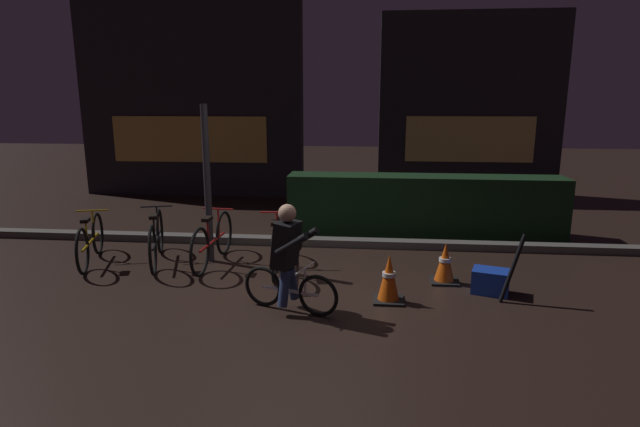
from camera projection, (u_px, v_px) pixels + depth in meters
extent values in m
plane|color=black|center=(299.00, 294.00, 6.37)|extent=(40.00, 40.00, 0.00)
cube|color=#56544F|center=(318.00, 242.00, 8.50)|extent=(12.00, 0.24, 0.12)
cube|color=black|center=(424.00, 205.00, 9.09)|extent=(4.80, 0.70, 1.05)
cube|color=#262328|center=(191.00, 100.00, 12.52)|extent=(5.45, 0.50, 4.67)
cube|color=#E5B751|center=(189.00, 139.00, 12.46)|extent=(3.82, 0.04, 1.10)
cube|color=#262328|center=(469.00, 106.00, 12.56)|extent=(4.38, 0.50, 4.39)
cube|color=#F2D172|center=(469.00, 139.00, 12.48)|extent=(3.07, 0.04, 1.10)
cylinder|color=#2D2D33|center=(207.00, 185.00, 7.43)|extent=(0.10, 0.10, 2.30)
torus|color=black|center=(98.00, 233.00, 7.97)|extent=(0.23, 0.64, 0.65)
torus|color=black|center=(82.00, 251.00, 7.04)|extent=(0.23, 0.64, 0.65)
cylinder|color=gold|center=(91.00, 242.00, 7.51)|extent=(0.32, 0.94, 0.04)
cylinder|color=gold|center=(87.00, 233.00, 7.30)|extent=(0.03, 0.03, 0.37)
cube|color=black|center=(85.00, 220.00, 7.26)|extent=(0.15, 0.22, 0.05)
cylinder|color=gold|center=(93.00, 224.00, 7.72)|extent=(0.03, 0.03, 0.41)
cylinder|color=gold|center=(92.00, 211.00, 7.67)|extent=(0.45, 0.16, 0.02)
torus|color=black|center=(160.00, 231.00, 8.02)|extent=(0.25, 0.68, 0.70)
torus|color=black|center=(153.00, 250.00, 7.02)|extent=(0.25, 0.68, 0.70)
cylinder|color=black|center=(156.00, 240.00, 7.52)|extent=(0.35, 1.01, 0.04)
cylinder|color=black|center=(154.00, 230.00, 7.30)|extent=(0.03, 0.03, 0.39)
cube|color=black|center=(153.00, 217.00, 7.26)|extent=(0.16, 0.22, 0.05)
cylinder|color=black|center=(157.00, 221.00, 7.75)|extent=(0.03, 0.03, 0.44)
cylinder|color=black|center=(156.00, 206.00, 7.70)|extent=(0.45, 0.16, 0.02)
torus|color=black|center=(224.00, 233.00, 7.95)|extent=(0.07, 0.68, 0.68)
torus|color=black|center=(200.00, 252.00, 6.96)|extent=(0.07, 0.68, 0.68)
cylinder|color=#B21919|center=(213.00, 242.00, 7.46)|extent=(0.08, 1.02, 0.04)
cylinder|color=#B21919|center=(208.00, 232.00, 7.24)|extent=(0.03, 0.03, 0.38)
cube|color=black|center=(207.00, 219.00, 7.20)|extent=(0.11, 0.20, 0.05)
cylinder|color=#B21919|center=(219.00, 223.00, 7.68)|extent=(0.03, 0.03, 0.43)
cylinder|color=#B21919|center=(218.00, 209.00, 7.63)|extent=(0.46, 0.04, 0.02)
torus|color=black|center=(278.00, 237.00, 7.72)|extent=(0.13, 0.68, 0.68)
torus|color=black|center=(274.00, 258.00, 6.72)|extent=(0.13, 0.68, 0.68)
cylinder|color=#B21919|center=(276.00, 246.00, 7.22)|extent=(0.17, 1.02, 0.04)
cylinder|color=#B21919|center=(275.00, 237.00, 7.00)|extent=(0.03, 0.03, 0.38)
cube|color=black|center=(275.00, 223.00, 6.96)|extent=(0.13, 0.21, 0.05)
cylinder|color=#B21919|center=(277.00, 227.00, 7.44)|extent=(0.03, 0.03, 0.43)
cylinder|color=#B21919|center=(276.00, 212.00, 7.40)|extent=(0.46, 0.08, 0.02)
cube|color=black|center=(388.00, 300.00, 6.17)|extent=(0.36, 0.36, 0.03)
cone|color=#EA560F|center=(389.00, 276.00, 6.10)|extent=(0.26, 0.26, 0.56)
cylinder|color=white|center=(389.00, 274.00, 6.09)|extent=(0.16, 0.16, 0.05)
cube|color=black|center=(444.00, 281.00, 6.80)|extent=(0.36, 0.36, 0.03)
cone|color=#EA560F|center=(445.00, 262.00, 6.74)|extent=(0.26, 0.26, 0.51)
cylinder|color=white|center=(445.00, 260.00, 6.73)|extent=(0.16, 0.16, 0.05)
cube|color=#193DB7|center=(490.00, 281.00, 6.40)|extent=(0.51, 0.43, 0.30)
torus|color=black|center=(318.00, 296.00, 5.69)|extent=(0.47, 0.20, 0.48)
torus|color=black|center=(263.00, 286.00, 5.97)|extent=(0.47, 0.20, 0.48)
cylinder|color=silver|center=(290.00, 291.00, 5.83)|extent=(0.68, 0.26, 0.04)
cylinder|color=silver|center=(280.00, 278.00, 5.85)|extent=(0.03, 0.03, 0.26)
cube|color=black|center=(280.00, 267.00, 5.82)|extent=(0.22, 0.16, 0.05)
cylinder|color=silver|center=(305.00, 281.00, 5.72)|extent=(0.03, 0.03, 0.30)
cylinder|color=silver|center=(305.00, 268.00, 5.69)|extent=(0.17, 0.44, 0.02)
cylinder|color=navy|center=(292.00, 283.00, 5.91)|extent=(0.17, 0.23, 0.42)
cylinder|color=navy|center=(284.00, 289.00, 5.73)|extent=(0.17, 0.23, 0.42)
cube|color=black|center=(286.00, 244.00, 5.72)|extent=(0.35, 0.39, 0.54)
sphere|color=tan|center=(287.00, 213.00, 5.64)|extent=(0.20, 0.20, 0.20)
cylinder|color=black|center=(303.00, 238.00, 5.78)|extent=(0.40, 0.20, 0.29)
cylinder|color=black|center=(291.00, 245.00, 5.53)|extent=(0.40, 0.20, 0.29)
ellipsoid|color=black|center=(290.00, 244.00, 5.94)|extent=(0.35, 0.25, 0.24)
cylinder|color=black|center=(513.00, 268.00, 6.08)|extent=(0.31, 0.17, 0.82)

